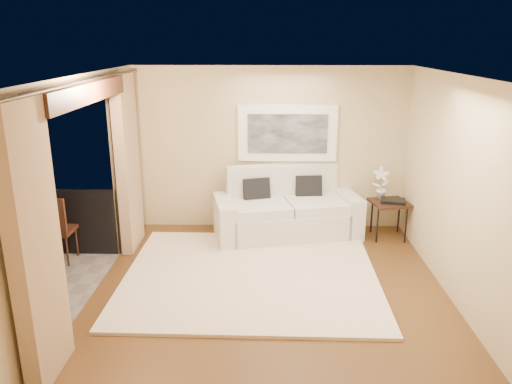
{
  "coord_description": "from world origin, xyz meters",
  "views": [
    {
      "loc": [
        -0.06,
        -5.61,
        3.09
      ],
      "look_at": [
        -0.19,
        1.04,
        1.05
      ],
      "focal_mm": 35.0,
      "sensor_mm": 36.0,
      "label": 1
    }
  ],
  "objects_px": {
    "side_table": "(390,205)",
    "orchid": "(381,183)",
    "balcony_chair_far": "(54,225)",
    "sofa": "(286,212)"
  },
  "relations": [
    {
      "from": "side_table",
      "to": "orchid",
      "type": "distance_m",
      "value": 0.38
    },
    {
      "from": "orchid",
      "to": "balcony_chair_far",
      "type": "relative_size",
      "value": 0.51
    },
    {
      "from": "sofa",
      "to": "orchid",
      "type": "distance_m",
      "value": 1.61
    },
    {
      "from": "sofa",
      "to": "balcony_chair_far",
      "type": "relative_size",
      "value": 2.43
    },
    {
      "from": "sofa",
      "to": "side_table",
      "type": "bearing_deg",
      "value": -15.49
    },
    {
      "from": "balcony_chair_far",
      "to": "sofa",
      "type": "bearing_deg",
      "value": -159.24
    },
    {
      "from": "side_table",
      "to": "balcony_chair_far",
      "type": "relative_size",
      "value": 0.65
    },
    {
      "from": "sofa",
      "to": "balcony_chair_far",
      "type": "bearing_deg",
      "value": -171.99
    },
    {
      "from": "side_table",
      "to": "orchid",
      "type": "relative_size",
      "value": 1.28
    },
    {
      "from": "orchid",
      "to": "balcony_chair_far",
      "type": "height_order",
      "value": "orchid"
    }
  ]
}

